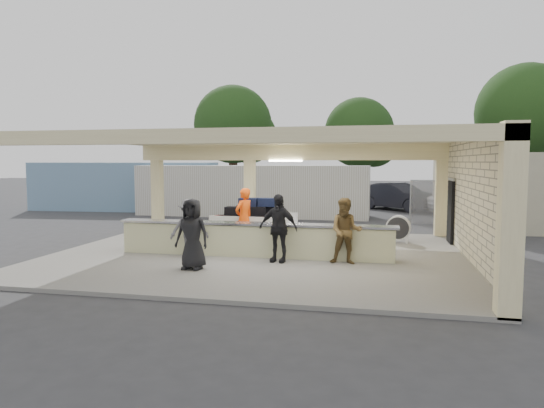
% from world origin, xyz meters
% --- Properties ---
extents(ground, '(120.00, 120.00, 0.00)m').
position_xyz_m(ground, '(0.00, 0.00, 0.00)').
color(ground, '#2D2D30').
rests_on(ground, ground).
extents(pavilion, '(12.01, 10.00, 3.55)m').
position_xyz_m(pavilion, '(0.21, 0.66, 1.35)').
color(pavilion, slate).
rests_on(pavilion, ground).
extents(baggage_counter, '(8.20, 0.58, 0.98)m').
position_xyz_m(baggage_counter, '(0.00, -0.50, 0.59)').
color(baggage_counter, beige).
rests_on(baggage_counter, pavilion).
extents(luggage_cart, '(2.68, 1.71, 1.53)m').
position_xyz_m(luggage_cart, '(-0.57, 1.59, 0.92)').
color(luggage_cart, silver).
rests_on(luggage_cart, pavilion).
extents(drum_fan, '(0.86, 0.46, 0.92)m').
position_xyz_m(drum_fan, '(4.22, 2.87, 0.59)').
color(drum_fan, silver).
rests_on(drum_fan, pavilion).
extents(baggage_handler, '(0.68, 0.80, 1.91)m').
position_xyz_m(baggage_handler, '(-0.63, 0.72, 1.06)').
color(baggage_handler, '#F24C0C').
rests_on(baggage_handler, pavilion).
extents(passenger_a, '(0.87, 0.39, 1.78)m').
position_xyz_m(passenger_a, '(2.69, -1.03, 0.99)').
color(passenger_a, brown).
rests_on(passenger_a, pavilion).
extents(passenger_b, '(1.15, 0.57, 1.87)m').
position_xyz_m(passenger_b, '(0.86, -1.14, 1.04)').
color(passenger_b, black).
rests_on(passenger_b, pavilion).
extents(passenger_c, '(1.15, 0.77, 1.68)m').
position_xyz_m(passenger_c, '(-1.78, -1.00, 0.94)').
color(passenger_c, '#4D4C52').
rests_on(passenger_c, pavilion).
extents(passenger_d, '(0.91, 0.44, 1.81)m').
position_xyz_m(passenger_d, '(-1.11, -2.48, 1.01)').
color(passenger_d, black).
rests_on(passenger_d, pavilion).
extents(car_white_a, '(5.00, 3.43, 1.30)m').
position_xyz_m(car_white_a, '(8.46, 13.62, 0.65)').
color(car_white_a, white).
rests_on(car_white_a, ground).
extents(car_white_b, '(5.04, 3.09, 1.49)m').
position_xyz_m(car_white_b, '(11.55, 12.71, 0.75)').
color(car_white_b, white).
rests_on(car_white_b, ground).
extents(car_dark, '(4.77, 4.42, 1.61)m').
position_xyz_m(car_dark, '(4.72, 15.24, 0.80)').
color(car_dark, black).
rests_on(car_dark, ground).
extents(container_white, '(12.21, 2.51, 2.64)m').
position_xyz_m(container_white, '(-2.97, 10.67, 1.32)').
color(container_white, silver).
rests_on(container_white, ground).
extents(container_blue, '(10.91, 3.27, 2.80)m').
position_xyz_m(container_blue, '(-11.08, 11.99, 1.40)').
color(container_blue, '#6685A4').
rests_on(container_blue, ground).
extents(tree_left, '(6.60, 6.30, 9.00)m').
position_xyz_m(tree_left, '(-7.68, 24.16, 5.59)').
color(tree_left, '#382619').
rests_on(tree_left, ground).
extents(tree_mid, '(6.00, 5.60, 8.00)m').
position_xyz_m(tree_mid, '(2.32, 26.16, 4.96)').
color(tree_mid, '#382619').
rests_on(tree_mid, ground).
extents(tree_right, '(7.20, 7.00, 10.00)m').
position_xyz_m(tree_right, '(14.32, 25.16, 6.21)').
color(tree_right, '#382619').
rests_on(tree_right, ground).
extents(adjacent_building, '(6.00, 8.00, 3.20)m').
position_xyz_m(adjacent_building, '(9.50, 10.00, 1.60)').
color(adjacent_building, '#B2AB8D').
rests_on(adjacent_building, ground).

